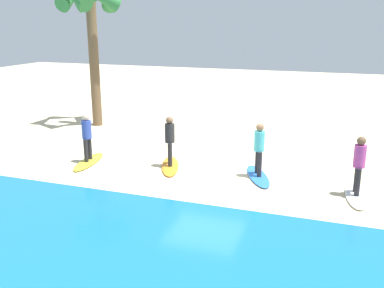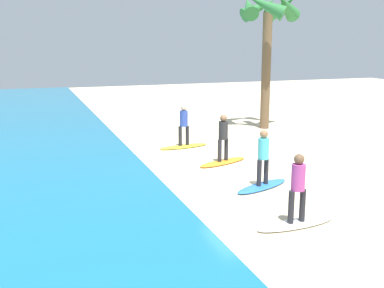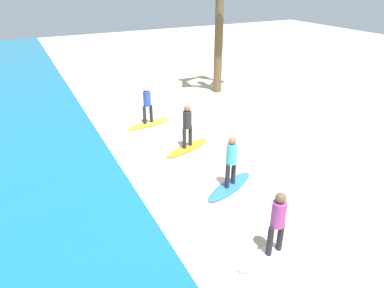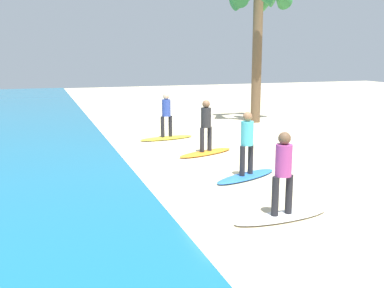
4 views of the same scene
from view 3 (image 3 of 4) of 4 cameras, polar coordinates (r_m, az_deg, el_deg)
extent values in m
plane|color=beige|center=(12.38, 2.97, -2.58)|extent=(60.00, 60.00, 0.00)
ellipsoid|color=white|center=(8.80, 13.14, -16.95)|extent=(0.74, 2.14, 0.09)
cylinder|color=#232328|center=(8.42, 12.63, -15.24)|extent=(0.14, 0.14, 0.78)
cylinder|color=#232328|center=(8.60, 14.23, -14.39)|extent=(0.14, 0.14, 0.78)
cylinder|color=#B74293|center=(8.08, 13.96, -11.05)|extent=(0.32, 0.32, 0.62)
sphere|color=brown|center=(7.83, 14.30, -8.54)|extent=(0.24, 0.24, 0.24)
ellipsoid|color=blue|center=(10.89, 6.20, -6.87)|extent=(1.35, 2.15, 0.09)
cylinder|color=#232328|center=(10.54, 5.82, -5.27)|extent=(0.14, 0.14, 0.78)
cylinder|color=#232328|center=(10.77, 6.79, -4.57)|extent=(0.14, 0.14, 0.78)
cylinder|color=#4CC6D1|center=(10.31, 6.50, -1.59)|extent=(0.32, 0.32, 0.62)
sphere|color=#9E704C|center=(10.12, 6.62, 0.57)|extent=(0.24, 0.24, 0.24)
ellipsoid|color=orange|center=(13.12, -0.75, -0.57)|extent=(1.28, 2.16, 0.09)
cylinder|color=#232328|center=(12.82, -1.25, 0.92)|extent=(0.14, 0.14, 0.78)
cylinder|color=#232328|center=(13.03, -0.29, 1.37)|extent=(0.14, 0.14, 0.78)
cylinder|color=#262628|center=(12.64, -0.78, 4.02)|extent=(0.32, 0.32, 0.62)
sphere|color=brown|center=(12.49, -0.79, 5.85)|extent=(0.24, 0.24, 0.24)
ellipsoid|color=yellow|center=(15.32, -7.13, 3.32)|extent=(0.86, 2.16, 0.09)
cylinder|color=#232328|center=(15.08, -7.76, 4.70)|extent=(0.14, 0.14, 0.78)
cylinder|color=#232328|center=(15.22, -6.70, 4.97)|extent=(0.14, 0.14, 0.78)
cylinder|color=#334CAD|center=(14.91, -7.38, 7.34)|extent=(0.32, 0.32, 0.62)
sphere|color=beige|center=(14.78, -7.47, 8.92)|extent=(0.24, 0.24, 0.24)
cylinder|color=brown|center=(19.01, 4.38, 16.48)|extent=(0.44, 0.44, 5.50)
camera|label=1|loc=(9.39, -80.40, -3.72)|focal=41.05mm
camera|label=2|loc=(4.89, 165.51, -45.93)|focal=44.55mm
camera|label=4|loc=(3.86, 123.82, -65.64)|focal=42.25mm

